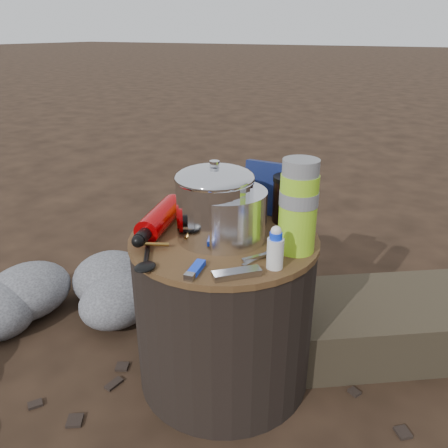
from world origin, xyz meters
The scene contains 15 objects.
ground centered at (0.00, 0.00, 0.00)m, with size 60.00×60.00×0.00m, color black.
stump centered at (0.00, 0.00, 0.22)m, with size 0.48×0.48×0.44m, color black.
rock_ring centered at (-0.59, -0.25, 0.10)m, with size 0.45×0.97×0.19m, color slate, non-canonical shape.
foil_windscreen centered at (0.01, 0.00, 0.51)m, with size 0.21×0.21×0.13m, color silver.
camping_pot centered at (-0.02, -0.02, 0.54)m, with size 0.19×0.19×0.19m, color silver.
fuel_bottle centered at (-0.17, -0.04, 0.48)m, with size 0.06×0.26×0.06m, color #B10305, non-canonical shape.
thermos centered at (0.19, 0.02, 0.56)m, with size 0.09×0.09×0.22m, color #98DB23.
travel_mug centered at (0.10, 0.18, 0.51)m, with size 0.08×0.08×0.13m, color black.
stuff_sack centered at (-0.11, 0.17, 0.50)m, with size 0.17×0.14×0.11m, color yellow.
food_pouch centered at (0.02, 0.20, 0.52)m, with size 0.12×0.03×0.15m, color #0E1849.
lighter centered at (0.03, -0.18, 0.45)m, with size 0.02×0.08×0.01m, color #133CF6.
multitool centered at (0.12, -0.16, 0.45)m, with size 0.03×0.11×0.01m, color #A0A0A4.
pot_grabber centered at (0.13, -0.06, 0.45)m, with size 0.03×0.13×0.01m, color #A0A0A4, non-canonical shape.
spork centered at (-0.11, -0.17, 0.45)m, with size 0.04×0.17×0.01m, color black, non-canonical shape.
squeeze_bottle centered at (0.18, -0.09, 0.49)m, with size 0.04×0.04×0.09m, color silver.
Camera 1 is at (0.51, -0.91, 0.93)m, focal length 36.07 mm.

